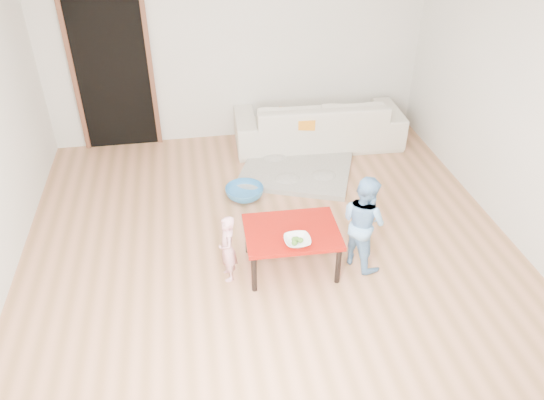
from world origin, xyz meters
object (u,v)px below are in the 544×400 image
object	(u,v)px
sofa	(318,121)
bowl	(297,241)
red_table	(291,249)
child_blue	(364,222)
basin	(245,193)
child_pink	(228,249)

from	to	relation	value
sofa	bowl	distance (m)	2.82
red_table	child_blue	xyz separation A→B (m)	(0.68, -0.05, 0.27)
red_table	basin	distance (m)	1.32
sofa	basin	size ratio (longest dim) A/B	5.01
child_pink	child_blue	distance (m)	1.30
bowl	child_pink	world-z (taller)	child_pink
child_pink	child_blue	bearing A→B (deg)	85.35
sofa	basin	distance (m)	1.69
red_table	child_pink	distance (m)	0.63
sofa	bowl	bearing A→B (deg)	74.59
red_table	child_pink	world-z (taller)	child_pink
sofa	child_pink	xyz separation A→B (m)	(-1.49, -2.52, 0.02)
child_blue	basin	world-z (taller)	child_blue
sofa	bowl	xyz separation A→B (m)	(-0.87, -2.68, 0.14)
child_pink	child_blue	size ratio (longest dim) A/B	0.70
sofa	red_table	bearing A→B (deg)	73.04
red_table	child_pink	xyz separation A→B (m)	(-0.61, -0.05, 0.12)
sofa	red_table	distance (m)	2.63
sofa	child_pink	size ratio (longest dim) A/B	3.26
bowl	child_pink	bearing A→B (deg)	165.73
sofa	basin	xyz separation A→B (m)	(-1.16, -1.19, -0.26)
bowl	red_table	bearing A→B (deg)	92.26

